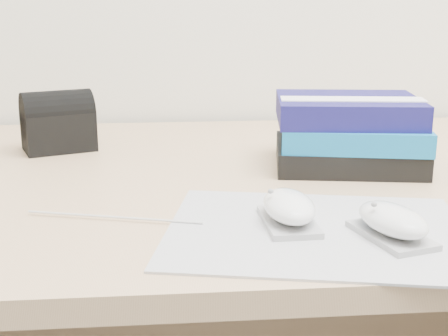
{
  "coord_description": "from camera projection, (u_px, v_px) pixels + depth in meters",
  "views": [
    {
      "loc": [
        -0.17,
        0.66,
        0.99
      ],
      "look_at": [
        -0.1,
        1.46,
        0.77
      ],
      "focal_mm": 50.0,
      "sensor_mm": 36.0,
      "label": 1
    }
  ],
  "objects": [
    {
      "name": "usb_cable",
      "position": [
        114.0,
        217.0,
        0.75
      ],
      "size": [
        0.21,
        0.06,
        0.0
      ],
      "primitive_type": "cylinder",
      "rotation": [
        0.0,
        1.57,
        -0.27
      ],
      "color": "silver",
      "rests_on": "mousepad"
    },
    {
      "name": "mousepad",
      "position": [
        316.0,
        231.0,
        0.71
      ],
      "size": [
        0.38,
        0.33,
        0.0
      ],
      "primitive_type": "cube",
      "rotation": [
        0.0,
        0.0,
        -0.2
      ],
      "color": "#93949B",
      "rests_on": "desk"
    },
    {
      "name": "pouch",
      "position": [
        58.0,
        122.0,
        1.08
      ],
      "size": [
        0.14,
        0.12,
        0.1
      ],
      "color": "black",
      "rests_on": "desk"
    },
    {
      "name": "book_stack",
      "position": [
        349.0,
        133.0,
        0.98
      ],
      "size": [
        0.25,
        0.21,
        0.11
      ],
      "color": "black",
      "rests_on": "desk"
    },
    {
      "name": "desk",
      "position": [
        271.0,
        290.0,
        1.09
      ],
      "size": [
        1.6,
        0.8,
        0.73
      ],
      "color": "tan",
      "rests_on": "ground"
    },
    {
      "name": "mouse_front",
      "position": [
        392.0,
        222.0,
        0.68
      ],
      "size": [
        0.08,
        0.11,
        0.04
      ],
      "color": "#9C9C9E",
      "rests_on": "mousepad"
    },
    {
      "name": "mouse_rear",
      "position": [
        289.0,
        209.0,
        0.72
      ],
      "size": [
        0.06,
        0.11,
        0.04
      ],
      "color": "#A6A6A9",
      "rests_on": "mousepad"
    }
  ]
}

